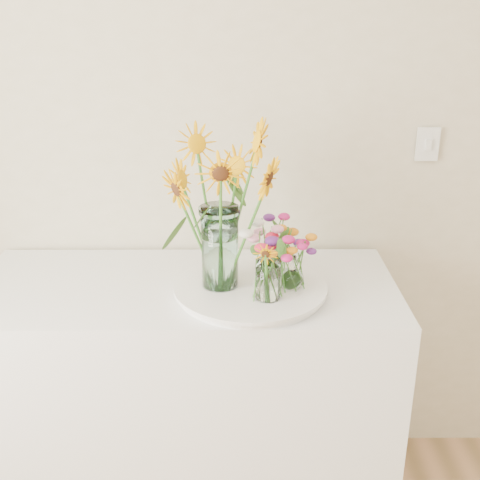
{
  "coord_description": "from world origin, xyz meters",
  "views": [
    {
      "loc": [
        -0.24,
        0.14,
        1.77
      ],
      "look_at": [
        -0.23,
        1.83,
        1.09
      ],
      "focal_mm": 45.0,
      "sensor_mm": 36.0,
      "label": 1
    }
  ],
  "objects_px": {
    "tray": "(250,290)",
    "small_vase_a": "(268,280)",
    "small_vase_b": "(292,272)",
    "mason_jar": "(220,247)",
    "counter": "(189,398)",
    "small_vase_c": "(274,258)"
  },
  "relations": [
    {
      "from": "small_vase_c",
      "to": "counter",
      "type": "bearing_deg",
      "value": -175.66
    },
    {
      "from": "small_vase_b",
      "to": "counter",
      "type": "bearing_deg",
      "value": 166.79
    },
    {
      "from": "small_vase_c",
      "to": "small_vase_b",
      "type": "bearing_deg",
      "value": -64.49
    },
    {
      "from": "tray",
      "to": "small_vase_c",
      "type": "height_order",
      "value": "small_vase_c"
    },
    {
      "from": "counter",
      "to": "mason_jar",
      "type": "xyz_separation_m",
      "value": [
        0.12,
        -0.07,
        0.61
      ]
    },
    {
      "from": "counter",
      "to": "small_vase_c",
      "type": "height_order",
      "value": "small_vase_c"
    },
    {
      "from": "mason_jar",
      "to": "small_vase_b",
      "type": "height_order",
      "value": "mason_jar"
    },
    {
      "from": "small_vase_a",
      "to": "small_vase_c",
      "type": "height_order",
      "value": "small_vase_a"
    },
    {
      "from": "mason_jar",
      "to": "small_vase_b",
      "type": "xyz_separation_m",
      "value": [
        0.23,
        -0.01,
        -0.08
      ]
    },
    {
      "from": "mason_jar",
      "to": "tray",
      "type": "bearing_deg",
      "value": -1.98
    },
    {
      "from": "counter",
      "to": "small_vase_b",
      "type": "distance_m",
      "value": 0.64
    },
    {
      "from": "tray",
      "to": "small_vase_a",
      "type": "distance_m",
      "value": 0.13
    },
    {
      "from": "small_vase_a",
      "to": "mason_jar",
      "type": "bearing_deg",
      "value": 147.73
    },
    {
      "from": "small_vase_b",
      "to": "tray",
      "type": "bearing_deg",
      "value": 175.07
    },
    {
      "from": "tray",
      "to": "small_vase_a",
      "type": "relative_size",
      "value": 3.53
    },
    {
      "from": "counter",
      "to": "small_vase_c",
      "type": "xyz_separation_m",
      "value": [
        0.3,
        0.02,
        0.53
      ]
    },
    {
      "from": "counter",
      "to": "small_vase_a",
      "type": "xyz_separation_m",
      "value": [
        0.27,
        -0.16,
        0.54
      ]
    },
    {
      "from": "tray",
      "to": "small_vase_c",
      "type": "bearing_deg",
      "value": 49.12
    },
    {
      "from": "counter",
      "to": "small_vase_c",
      "type": "bearing_deg",
      "value": 4.34
    },
    {
      "from": "tray",
      "to": "small_vase_c",
      "type": "relative_size",
      "value": 3.91
    },
    {
      "from": "counter",
      "to": "mason_jar",
      "type": "relative_size",
      "value": 5.23
    },
    {
      "from": "tray",
      "to": "mason_jar",
      "type": "height_order",
      "value": "mason_jar"
    }
  ]
}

